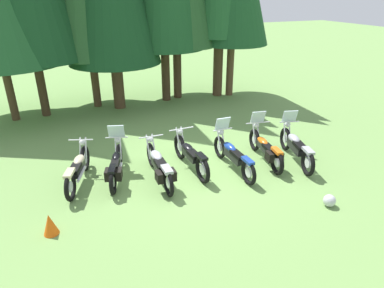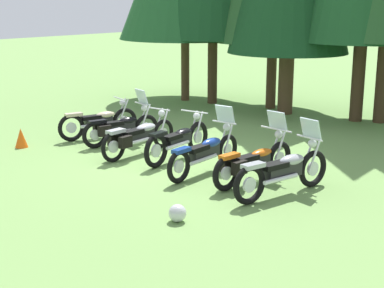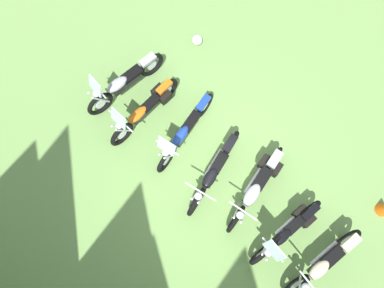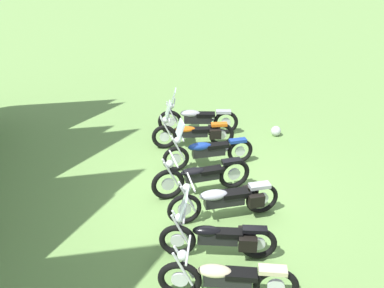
# 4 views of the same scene
# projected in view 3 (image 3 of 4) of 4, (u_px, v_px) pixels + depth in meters

# --- Properties ---
(ground_plane) EXTENTS (80.00, 80.00, 0.00)m
(ground_plane) POSITION_uv_depth(u_px,v_px,m) (214.00, 168.00, 8.15)
(ground_plane) COLOR #6B934C
(motorcycle_0) EXTENTS (0.94, 2.16, 1.01)m
(motorcycle_0) POSITION_uv_depth(u_px,v_px,m) (323.00, 263.00, 7.08)
(motorcycle_0) COLOR black
(motorcycle_0) RESTS_ON ground_plane
(motorcycle_1) EXTENTS (0.88, 2.07, 1.35)m
(motorcycle_1) POSITION_uv_depth(u_px,v_px,m) (287.00, 231.00, 7.28)
(motorcycle_1) COLOR black
(motorcycle_1) RESTS_ON ground_plane
(motorcycle_2) EXTENTS (0.69, 2.38, 1.01)m
(motorcycle_2) POSITION_uv_depth(u_px,v_px,m) (257.00, 186.00, 7.56)
(motorcycle_2) COLOR black
(motorcycle_2) RESTS_ON ground_plane
(motorcycle_3) EXTENTS (0.76, 2.33, 1.03)m
(motorcycle_3) POSITION_uv_depth(u_px,v_px,m) (214.00, 172.00, 7.66)
(motorcycle_3) COLOR black
(motorcycle_3) RESTS_ON ground_plane
(motorcycle_4) EXTENTS (0.61, 2.38, 1.35)m
(motorcycle_4) POSITION_uv_depth(u_px,v_px,m) (185.00, 132.00, 7.94)
(motorcycle_4) COLOR black
(motorcycle_4) RESTS_ON ground_plane
(motorcycle_5) EXTENTS (0.83, 2.29, 1.36)m
(motorcycle_5) POSITION_uv_depth(u_px,v_px,m) (145.00, 110.00, 8.13)
(motorcycle_5) COLOR black
(motorcycle_5) RESTS_ON ground_plane
(motorcycle_6) EXTENTS (0.85, 2.34, 1.38)m
(motorcycle_6) POSITION_uv_depth(u_px,v_px,m) (125.00, 83.00, 8.31)
(motorcycle_6) COLOR black
(motorcycle_6) RESTS_ON ground_plane
(dropped_helmet) EXTENTS (0.30, 0.30, 0.30)m
(dropped_helmet) POSITION_uv_depth(u_px,v_px,m) (197.00, 40.00, 9.06)
(dropped_helmet) COLOR silver
(dropped_helmet) RESTS_ON ground_plane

